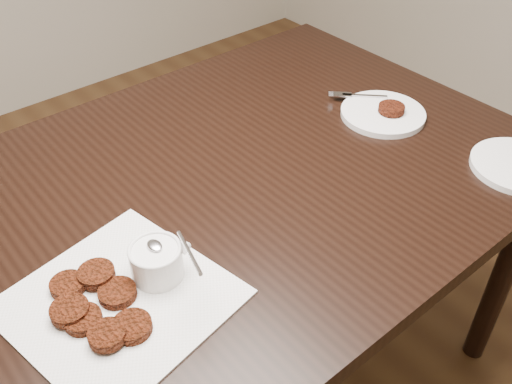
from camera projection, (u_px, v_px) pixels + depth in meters
table at (215, 303)px, 1.44m from camera, size 1.51×0.97×0.75m
napkin at (119, 301)px, 0.96m from camera, size 0.39×0.39×0.00m
sauce_ramekin at (154, 248)px, 0.96m from camera, size 0.14×0.14×0.13m
patty_cluster at (93, 308)px, 0.93m from camera, size 0.25×0.25×0.02m
plate_with_patty at (383, 111)px, 1.41m from camera, size 0.30×0.30×0.03m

